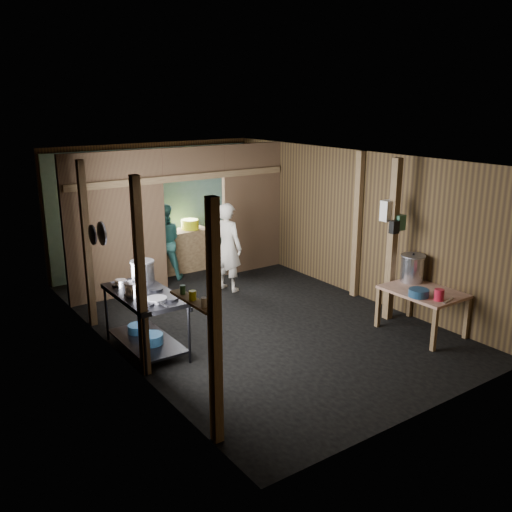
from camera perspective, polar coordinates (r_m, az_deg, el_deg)
floor at (r=9.21m, az=-0.72°, el=-6.31°), size 4.50×7.00×0.00m
ceiling at (r=8.57m, az=-0.78°, el=9.99°), size 4.50×7.00×0.00m
wall_back at (r=11.79m, az=-10.40°, el=4.99°), size 4.50×0.00×2.60m
wall_front at (r=6.35m, az=17.39°, el=-4.98°), size 4.50×0.00×2.60m
wall_left at (r=7.81m, az=-14.52°, el=-0.86°), size 0.00×7.00×2.60m
wall_right at (r=10.20m, az=9.77°, el=3.33°), size 0.00×7.00×2.60m
partition_left at (r=10.12m, az=-14.10°, el=2.97°), size 1.85×0.10×2.60m
partition_right at (r=11.44m, az=-0.43°, el=4.92°), size 1.35×0.10×2.60m
partition_header at (r=10.60m, az=-6.43°, el=9.41°), size 1.30×0.10×0.60m
turquoise_panel at (r=11.75m, az=-10.27°, el=4.71°), size 4.40×0.06×2.50m
back_counter at (r=11.63m, az=-7.71°, el=0.54°), size 1.20×0.50×0.85m
wall_clock at (r=11.71m, az=-9.22°, el=7.95°), size 0.20×0.03×0.20m
post_left_a at (r=5.61m, az=-4.23°, el=-7.10°), size 0.10×0.12×2.60m
post_left_b at (r=7.12m, az=-11.70°, el=-2.31°), size 0.10×0.12×2.60m
post_left_c at (r=8.93m, az=-16.86°, el=1.05°), size 0.10×0.12×2.60m
post_right at (r=10.02m, az=10.29°, el=3.07°), size 0.10×0.12×2.60m
post_free at (r=9.06m, az=13.72°, el=1.49°), size 0.12×0.12×2.60m
cross_beam at (r=10.47m, az=-7.46°, el=7.92°), size 4.40×0.12×0.12m
pan_lid_big at (r=8.10m, az=-15.44°, el=2.23°), size 0.03×0.34×0.34m
pan_lid_small at (r=8.49m, az=-16.32°, el=2.09°), size 0.03×0.30×0.30m
wall_shelf at (r=5.99m, az=-6.47°, el=-4.59°), size 0.14×0.80×0.03m
jar_white at (r=5.76m, az=-5.29°, el=-4.71°), size 0.07×0.07×0.10m
jar_yellow at (r=5.97m, az=-6.49°, el=-4.01°), size 0.08×0.08×0.10m
jar_green at (r=6.15m, az=-7.47°, el=-3.42°), size 0.06×0.06×0.10m
bag_white at (r=8.97m, az=13.32°, el=4.53°), size 0.22×0.15×0.32m
bag_green at (r=9.00m, az=14.42°, el=3.32°), size 0.16×0.12×0.24m
bag_black at (r=8.90m, az=13.90°, el=2.88°), size 0.14×0.10×0.20m
gas_range at (r=8.06m, az=-11.16°, el=-6.62°), size 0.76×1.49×0.88m
prep_table at (r=8.91m, az=16.51°, el=-5.44°), size 0.83×1.15×0.68m
stove_pot_large at (r=8.28m, az=-11.47°, el=-1.65°), size 0.36×0.36×0.35m
stove_pot_med at (r=7.77m, az=-12.35°, el=-3.40°), size 0.32×0.32×0.22m
stove_saucepan at (r=8.19m, az=-13.63°, el=-2.73°), size 0.18×0.18×0.10m
frying_pan at (r=7.55m, az=-10.09°, el=-4.37°), size 0.33×0.53×0.07m
blue_tub_front at (r=8.01m, az=-10.62°, el=-8.30°), size 0.33×0.33×0.14m
blue_tub_back at (r=8.40m, az=-11.96°, el=-7.25°), size 0.29×0.29×0.12m
stock_pot at (r=9.12m, az=15.64°, el=-1.26°), size 0.42×0.42×0.45m
wash_basin at (r=8.50m, az=16.25°, el=-3.63°), size 0.32×0.32×0.11m
pink_bucket at (r=8.42m, az=18.16°, el=-3.78°), size 0.14×0.14×0.17m
knife at (r=8.48m, az=19.03°, el=-4.29°), size 0.30×0.10×0.01m
yellow_tub at (r=11.62m, az=-6.74°, el=3.22°), size 0.36×0.36×0.20m
red_cup at (r=11.38m, az=-9.15°, el=2.69°), size 0.11×0.11×0.13m
cook at (r=10.28m, az=-2.90°, el=0.91°), size 0.57×0.70×1.65m
worker_back at (r=11.05m, az=-9.40°, el=1.40°), size 0.89×0.80×1.51m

